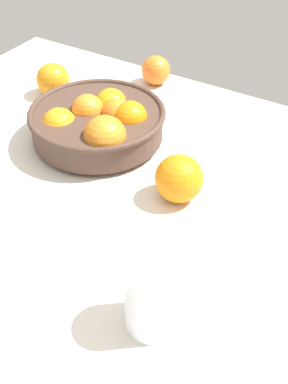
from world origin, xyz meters
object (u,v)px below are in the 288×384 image
Objects in this scene: juice_glass at (153,300)px; loose_orange_2 at (156,70)px; fruit_bowl at (98,123)px; loose_orange_0 at (179,179)px; loose_orange_4 at (53,80)px.

loose_orange_2 is at bearing 120.14° from juice_glass.
loose_orange_2 is (-3.04, 28.20, -1.02)cm from fruit_bowl.
juice_glass is at bearing -45.57° from fruit_bowl.
fruit_bowl reaches higher than loose_orange_0.
fruit_bowl is 3.58× the size of loose_orange_4.
loose_orange_2 is 0.90× the size of loose_orange_4.
loose_orange_4 reaches higher than loose_orange_2.
fruit_bowl is 46.70cm from juice_glass.
loose_orange_4 is at bearing 140.36° from juice_glass.
loose_orange_4 is (-53.37, 44.22, -0.85)cm from juice_glass.
loose_orange_2 is (-25.69, 35.56, -0.86)cm from loose_orange_0.
juice_glass is 71.18cm from loose_orange_2.
loose_orange_0 is at bearing 111.12° from juice_glass.
loose_orange_4 is at bearing 157.19° from loose_orange_0.
fruit_bowl is 3.20× the size of loose_orange_0.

